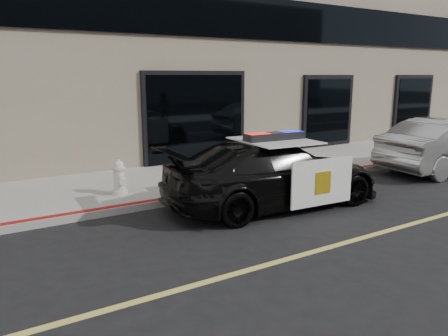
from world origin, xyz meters
TOP-DOWN VIEW (x-y plane):
  - ground at (0.00, 0.00)m, footprint 120.00×120.00m
  - sidewalk_n at (0.00, 5.25)m, footprint 60.00×3.50m
  - police_car at (-1.61, 2.34)m, footprint 2.61×5.10m
  - fire_hydrant at (-4.28, 4.45)m, footprint 0.35×0.49m

SIDE VIEW (x-z plane):
  - ground at x=0.00m, z-range 0.00..0.00m
  - sidewalk_n at x=0.00m, z-range 0.00..0.15m
  - fire_hydrant at x=-4.28m, z-range 0.13..0.90m
  - police_car at x=-1.61m, z-range -0.08..1.50m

